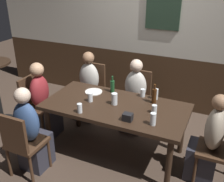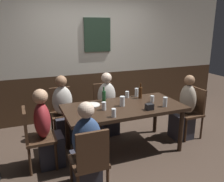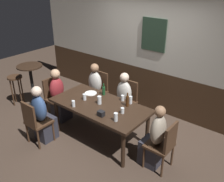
% 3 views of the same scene
% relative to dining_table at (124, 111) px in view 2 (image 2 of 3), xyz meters
% --- Properties ---
extents(ground_plane, '(12.00, 12.00, 0.00)m').
position_rel_dining_table_xyz_m(ground_plane, '(0.00, 0.00, -0.66)').
color(ground_plane, '#423328').
extents(wall_back, '(6.40, 0.13, 2.60)m').
position_rel_dining_table_xyz_m(wall_back, '(0.00, 1.65, 0.64)').
color(wall_back, '#3D2819').
rests_on(wall_back, ground_plane).
extents(dining_table, '(1.83, 0.90, 0.74)m').
position_rel_dining_table_xyz_m(dining_table, '(0.00, 0.00, 0.00)').
color(dining_table, black).
rests_on(dining_table, ground_plane).
extents(chair_left_near, '(0.40, 0.40, 0.88)m').
position_rel_dining_table_xyz_m(chair_left_near, '(-0.81, -0.87, -0.17)').
color(chair_left_near, '#422B1C').
rests_on(chair_left_near, ground_plane).
extents(chair_left_far, '(0.40, 0.40, 0.88)m').
position_rel_dining_table_xyz_m(chair_left_far, '(-0.81, 0.87, -0.17)').
color(chair_left_far, '#422B1C').
rests_on(chair_left_far, ground_plane).
extents(chair_head_west, '(0.40, 0.40, 0.88)m').
position_rel_dining_table_xyz_m(chair_head_west, '(-1.33, 0.00, -0.17)').
color(chair_head_west, '#422B1C').
rests_on(chair_head_west, ground_plane).
extents(chair_mid_far, '(0.40, 0.40, 0.88)m').
position_rel_dining_table_xyz_m(chair_mid_far, '(0.00, 0.87, -0.17)').
color(chair_mid_far, '#422B1C').
rests_on(chair_mid_far, ground_plane).
extents(chair_head_east, '(0.40, 0.40, 0.88)m').
position_rel_dining_table_xyz_m(chair_head_east, '(1.33, 0.00, -0.17)').
color(chair_head_east, '#422B1C').
rests_on(chair_head_east, ground_plane).
extents(person_left_near, '(0.34, 0.37, 1.14)m').
position_rel_dining_table_xyz_m(person_left_near, '(-0.81, -0.70, -0.19)').
color(person_left_near, '#2D2D38').
rests_on(person_left_near, ground_plane).
extents(person_left_far, '(0.34, 0.37, 1.14)m').
position_rel_dining_table_xyz_m(person_left_far, '(-0.81, 0.70, -0.18)').
color(person_left_far, '#2D2D38').
rests_on(person_left_far, ground_plane).
extents(person_head_west, '(0.37, 0.34, 1.13)m').
position_rel_dining_table_xyz_m(person_head_west, '(-1.17, 0.00, -0.18)').
color(person_head_west, '#2D2D38').
rests_on(person_head_west, ground_plane).
extents(person_mid_far, '(0.34, 0.37, 1.12)m').
position_rel_dining_table_xyz_m(person_mid_far, '(-0.00, 0.70, -0.19)').
color(person_mid_far, '#2D2D38').
rests_on(person_mid_far, ground_plane).
extents(person_head_east, '(0.37, 0.34, 1.13)m').
position_rel_dining_table_xyz_m(person_head_east, '(1.17, 0.00, -0.19)').
color(person_head_east, '#2D2D38').
rests_on(person_head_east, ground_plane).
extents(beer_glass_half, '(0.07, 0.07, 0.15)m').
position_rel_dining_table_xyz_m(beer_glass_half, '(0.57, -0.25, 0.14)').
color(beer_glass_half, silver).
rests_on(beer_glass_half, dining_table).
extents(highball_clear, '(0.08, 0.08, 0.15)m').
position_rel_dining_table_xyz_m(highball_clear, '(-0.02, 0.01, 0.14)').
color(highball_clear, silver).
rests_on(highball_clear, dining_table).
extents(tumbler_short, '(0.06, 0.06, 0.10)m').
position_rel_dining_table_xyz_m(tumbler_short, '(0.51, 0.01, 0.12)').
color(tumbler_short, silver).
rests_on(tumbler_short, dining_table).
extents(pint_glass_stout, '(0.06, 0.06, 0.11)m').
position_rel_dining_table_xyz_m(pint_glass_stout, '(0.24, 0.38, 0.13)').
color(pint_glass_stout, silver).
rests_on(pint_glass_stout, dining_table).
extents(beer_glass_tall, '(0.06, 0.06, 0.12)m').
position_rel_dining_table_xyz_m(beer_glass_tall, '(-0.31, -0.36, 0.13)').
color(beer_glass_tall, silver).
rests_on(beer_glass_tall, dining_table).
extents(pint_glass_pale, '(0.06, 0.06, 0.15)m').
position_rel_dining_table_xyz_m(pint_glass_pale, '(0.42, 0.38, 0.14)').
color(pint_glass_pale, silver).
rests_on(pint_glass_pale, dining_table).
extents(pint_glass_amber, '(0.07, 0.07, 0.12)m').
position_rel_dining_table_xyz_m(pint_glass_amber, '(-0.34, -0.05, 0.13)').
color(pint_glass_amber, silver).
rests_on(pint_glass_amber, dining_table).
extents(beer_bottle_green, '(0.06, 0.06, 0.24)m').
position_rel_dining_table_xyz_m(beer_bottle_green, '(-0.20, 0.34, 0.17)').
color(beer_bottle_green, '#194723').
rests_on(beer_bottle_green, dining_table).
extents(beer_bottle_brown, '(0.06, 0.06, 0.26)m').
position_rel_dining_table_xyz_m(beer_bottle_brown, '(0.43, 0.26, 0.18)').
color(beer_bottle_brown, '#42230F').
rests_on(beer_bottle_brown, dining_table).
extents(plate_white_large, '(0.24, 0.24, 0.01)m').
position_rel_dining_table_xyz_m(plate_white_large, '(-0.44, 0.22, 0.08)').
color(plate_white_large, white).
rests_on(plate_white_large, dining_table).
extents(condiment_caddy, '(0.11, 0.09, 0.09)m').
position_rel_dining_table_xyz_m(condiment_caddy, '(0.28, -0.28, 0.12)').
color(condiment_caddy, black).
rests_on(condiment_caddy, dining_table).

